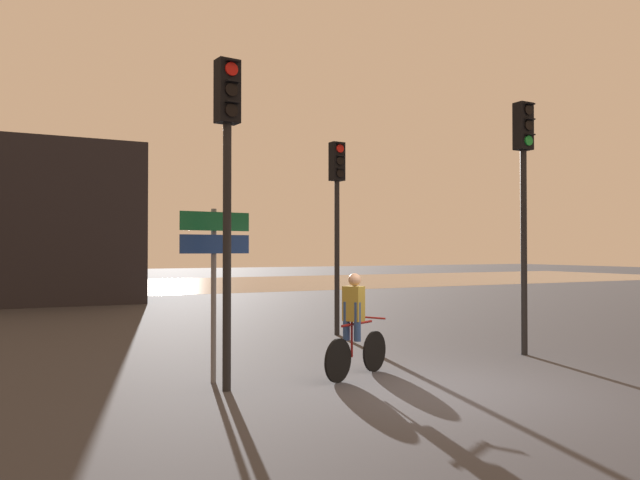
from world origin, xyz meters
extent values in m
plane|color=#333338|center=(0.00, 0.00, 0.00)|extent=(120.00, 120.00, 0.00)
cube|color=gray|center=(0.00, 28.23, 0.00)|extent=(80.00, 16.00, 0.01)
cylinder|color=black|center=(3.19, 1.72, 1.94)|extent=(0.12, 0.12, 3.88)
cube|color=black|center=(3.19, 1.72, 4.33)|extent=(0.33, 0.26, 0.90)
cylinder|color=black|center=(3.19, 1.58, 4.62)|extent=(0.19, 0.04, 0.19)
cube|color=black|center=(3.19, 1.56, 4.73)|extent=(0.20, 0.13, 0.02)
cylinder|color=black|center=(3.19, 1.58, 4.33)|extent=(0.19, 0.04, 0.19)
cube|color=black|center=(3.19, 1.56, 4.44)|extent=(0.20, 0.13, 0.02)
cylinder|color=green|center=(3.19, 1.58, 4.04)|extent=(0.19, 0.04, 0.19)
cube|color=black|center=(3.19, 1.56, 4.15)|extent=(0.20, 0.13, 0.02)
cylinder|color=black|center=(1.30, 5.72, 1.80)|extent=(0.12, 0.12, 3.60)
cube|color=black|center=(1.30, 5.72, 4.05)|extent=(0.34, 0.27, 0.90)
cylinder|color=red|center=(1.31, 5.58, 4.34)|extent=(0.19, 0.05, 0.19)
cube|color=black|center=(1.31, 5.56, 4.45)|extent=(0.20, 0.14, 0.02)
cylinder|color=black|center=(1.31, 5.58, 4.05)|extent=(0.19, 0.05, 0.19)
cube|color=black|center=(1.31, 5.56, 4.16)|extent=(0.20, 0.14, 0.02)
cylinder|color=black|center=(1.31, 5.58, 3.76)|extent=(0.19, 0.05, 0.19)
cube|color=black|center=(1.31, 5.56, 3.87)|extent=(0.20, 0.14, 0.02)
cylinder|color=black|center=(-2.80, 1.32, 1.89)|extent=(0.12, 0.12, 3.78)
cube|color=black|center=(-2.80, 1.32, 4.23)|extent=(0.35, 0.28, 0.90)
cylinder|color=red|center=(-2.78, 1.19, 4.52)|extent=(0.19, 0.05, 0.19)
cube|color=black|center=(-2.78, 1.17, 4.63)|extent=(0.20, 0.14, 0.02)
cylinder|color=black|center=(-2.78, 1.19, 4.23)|extent=(0.19, 0.05, 0.19)
cube|color=black|center=(-2.78, 1.17, 4.34)|extent=(0.20, 0.14, 0.02)
cylinder|color=black|center=(-2.78, 1.19, 3.94)|extent=(0.19, 0.05, 0.19)
cube|color=black|center=(-2.78, 1.17, 4.05)|extent=(0.20, 0.14, 0.02)
cylinder|color=slate|center=(-2.81, 1.92, 1.30)|extent=(0.08, 0.08, 2.60)
cube|color=#116038|center=(-2.80, 1.87, 2.41)|extent=(1.10, 0.16, 0.28)
cube|color=navy|center=(-2.80, 1.87, 2.07)|extent=(1.10, 0.16, 0.28)
cylinder|color=black|center=(-0.20, 1.59, 0.33)|extent=(0.60, 0.34, 0.66)
cylinder|color=black|center=(-1.14, 1.10, 0.33)|extent=(0.60, 0.34, 0.66)
cylinder|color=maroon|center=(-0.67, 1.34, 0.83)|extent=(0.76, 0.42, 0.04)
cylinder|color=maroon|center=(-0.80, 1.27, 0.61)|extent=(0.04, 0.04, 0.55)
cylinder|color=maroon|center=(-0.25, 1.56, 0.88)|extent=(0.24, 0.42, 0.03)
cylinder|color=navy|center=(-0.76, 1.19, 0.88)|extent=(0.11, 0.11, 0.60)
cylinder|color=navy|center=(-0.85, 1.36, 0.88)|extent=(0.11, 0.11, 0.60)
cube|color=olive|center=(-0.76, 1.30, 1.15)|extent=(0.32, 0.36, 0.54)
sphere|color=tan|center=(-0.73, 1.31, 1.52)|extent=(0.20, 0.20, 0.20)
camera|label=1|loc=(-5.53, -7.14, 1.98)|focal=35.00mm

